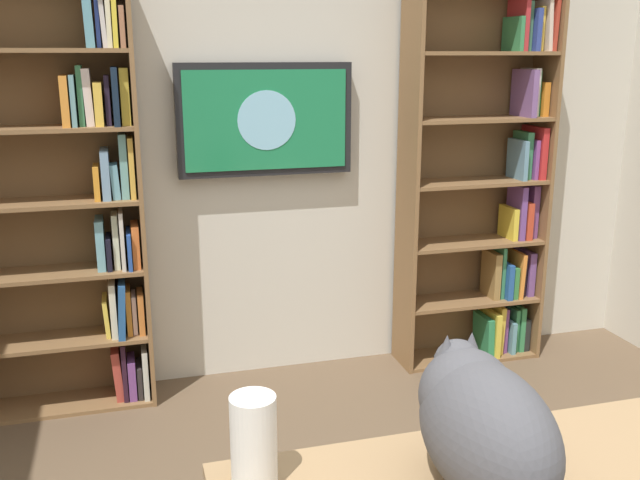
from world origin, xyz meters
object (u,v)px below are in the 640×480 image
(cat, at_px, (481,421))
(wall_mounted_tv, at_px, (265,120))
(paper_towel_roll, at_px, (254,442))
(bookshelf_right, at_px, (72,201))
(bookshelf_left, at_px, (488,190))

(cat, bearing_deg, wall_mounted_tv, -88.98)
(cat, distance_m, paper_towel_roll, 0.53)
(bookshelf_right, bearing_deg, bookshelf_left, 179.98)
(bookshelf_right, relative_size, cat, 3.64)
(cat, xyz_separation_m, paper_towel_roll, (0.51, -0.14, -0.05))
(bookshelf_left, relative_size, cat, 3.61)
(bookshelf_right, height_order, cat, bookshelf_right)
(wall_mounted_tv, relative_size, paper_towel_roll, 3.96)
(wall_mounted_tv, bearing_deg, bookshelf_right, 4.91)
(wall_mounted_tv, height_order, cat, wall_mounted_tv)
(bookshelf_right, distance_m, wall_mounted_tv, 1.04)
(bookshelf_left, distance_m, bookshelf_right, 2.23)
(bookshelf_left, xyz_separation_m, wall_mounted_tv, (1.26, -0.08, 0.42))
(cat, bearing_deg, paper_towel_roll, -15.61)
(paper_towel_roll, bearing_deg, bookshelf_right, -76.30)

